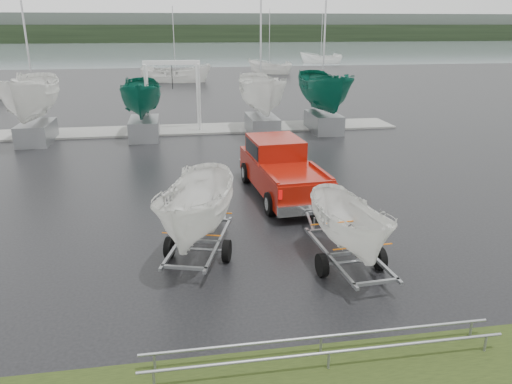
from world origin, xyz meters
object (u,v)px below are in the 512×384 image
Objects in this scene: trailer_parked at (196,159)px; trailer_hitched at (353,184)px; pickup_truck at (280,166)px; boat_hoist at (173,86)px.

trailer_hitched is at bearing -3.46° from trailer_parked.
trailer_parked is at bearing -127.47° from pickup_truck.
pickup_truck is 1.47× the size of boat_hoist.
trailer_hitched reaches higher than boat_hoist.
trailer_hitched is at bearing -77.37° from boat_hoist.
trailer_parked is at bearing 155.61° from trailer_hitched.
pickup_truck is 1.41× the size of trailer_hitched.
trailer_parked reaches higher than boat_hoist.
boat_hoist is at bearing 103.05° from pickup_truck.
trailer_parked is (-3.79, 1.42, 0.43)m from trailer_hitched.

